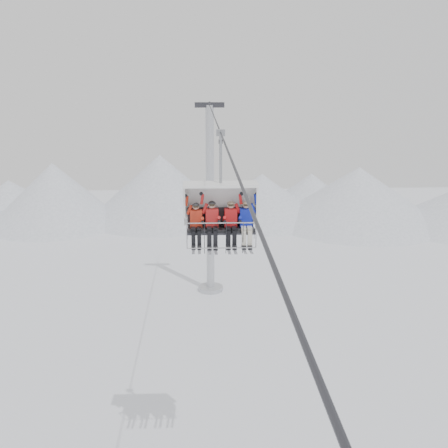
{
  "coord_description": "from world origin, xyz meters",
  "views": [
    {
      "loc": [
        -0.73,
        -16.47,
        15.13
      ],
      "look_at": [
        0.0,
        0.0,
        10.79
      ],
      "focal_mm": 45.0,
      "sensor_mm": 36.0,
      "label": 1
    }
  ],
  "objects_px": {
    "skier_center_left": "(212,222)",
    "skier_center_right": "(231,222)",
    "skier_far_right": "(246,222)",
    "lift_tower_right": "(210,214)",
    "skier_far_left": "(196,223)",
    "chairlift_carrier": "(221,206)"
  },
  "relations": [
    {
      "from": "skier_center_left",
      "to": "skier_center_right",
      "type": "xyz_separation_m",
      "value": [
        0.66,
        -0.0,
        -0.0
      ]
    },
    {
      "from": "skier_center_left",
      "to": "skier_far_left",
      "type": "bearing_deg",
      "value": -179.35
    },
    {
      "from": "skier_far_left",
      "to": "chairlift_carrier",
      "type": "bearing_deg",
      "value": 19.77
    },
    {
      "from": "skier_far_right",
      "to": "chairlift_carrier",
      "type": "bearing_deg",
      "value": 160.96
    },
    {
      "from": "skier_center_right",
      "to": "skier_far_right",
      "type": "xyz_separation_m",
      "value": [
        0.54,
        -0.0,
        -0.0
      ]
    },
    {
      "from": "skier_far_left",
      "to": "skier_center_left",
      "type": "relative_size",
      "value": 0.97
    },
    {
      "from": "skier_center_left",
      "to": "skier_center_right",
      "type": "bearing_deg",
      "value": -0.1
    },
    {
      "from": "skier_center_left",
      "to": "skier_far_right",
      "type": "relative_size",
      "value": 1.01
    },
    {
      "from": "skier_center_left",
      "to": "skier_far_right",
      "type": "xyz_separation_m",
      "value": [
        1.19,
        -0.0,
        -0.01
      ]
    },
    {
      "from": "skier_far_left",
      "to": "skier_center_right",
      "type": "relative_size",
      "value": 0.98
    },
    {
      "from": "skier_center_left",
      "to": "skier_center_right",
      "type": "relative_size",
      "value": 1.01
    },
    {
      "from": "lift_tower_right",
      "to": "skier_center_left",
      "type": "bearing_deg",
      "value": -90.9
    },
    {
      "from": "chairlift_carrier",
      "to": "skier_far_left",
      "type": "bearing_deg",
      "value": -160.23
    },
    {
      "from": "skier_center_right",
      "to": "skier_far_right",
      "type": "distance_m",
      "value": 0.54
    },
    {
      "from": "lift_tower_right",
      "to": "skier_far_right",
      "type": "bearing_deg",
      "value": -87.41
    },
    {
      "from": "skier_far_right",
      "to": "lift_tower_right",
      "type": "bearing_deg",
      "value": 92.59
    },
    {
      "from": "lift_tower_right",
      "to": "skier_center_left",
      "type": "xyz_separation_m",
      "value": [
        -0.31,
        -19.58,
        4.47
      ]
    },
    {
      "from": "skier_far_left",
      "to": "skier_center_right",
      "type": "distance_m",
      "value": 1.21
    },
    {
      "from": "skier_far_right",
      "to": "skier_center_right",
      "type": "bearing_deg",
      "value": 179.93
    },
    {
      "from": "chairlift_carrier",
      "to": "skier_center_left",
      "type": "relative_size",
      "value": 2.28
    },
    {
      "from": "lift_tower_right",
      "to": "skier_center_right",
      "type": "relative_size",
      "value": 7.8
    },
    {
      "from": "chairlift_carrier",
      "to": "skier_far_left",
      "type": "xyz_separation_m",
      "value": [
        -0.86,
        -0.31,
        -0.5
      ]
    }
  ]
}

